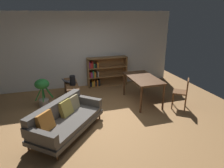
{
  "coord_description": "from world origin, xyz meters",
  "views": [
    {
      "loc": [
        -1.08,
        -4.55,
        2.64
      ],
      "look_at": [
        0.38,
        0.27,
        0.84
      ],
      "focal_mm": 32.19,
      "sensor_mm": 36.0,
      "label": 1
    }
  ],
  "objects_px": {
    "potted_floor_plant": "(43,89)",
    "dining_table": "(143,80)",
    "desk_speaker": "(73,80)",
    "open_laptop": "(70,81)",
    "dining_chair_near": "(183,91)",
    "bookshelf": "(104,72)",
    "media_console": "(72,92)",
    "fabric_couch": "(64,118)"
  },
  "relations": [
    {
      "from": "potted_floor_plant",
      "to": "dining_table",
      "type": "height_order",
      "value": "potted_floor_plant"
    },
    {
      "from": "desk_speaker",
      "to": "potted_floor_plant",
      "type": "height_order",
      "value": "desk_speaker"
    },
    {
      "from": "desk_speaker",
      "to": "potted_floor_plant",
      "type": "bearing_deg",
      "value": -179.31
    },
    {
      "from": "open_laptop",
      "to": "desk_speaker",
      "type": "relative_size",
      "value": 1.49
    },
    {
      "from": "potted_floor_plant",
      "to": "desk_speaker",
      "type": "bearing_deg",
      "value": 0.69
    },
    {
      "from": "dining_chair_near",
      "to": "bookshelf",
      "type": "relative_size",
      "value": 0.59
    },
    {
      "from": "media_console",
      "to": "fabric_couch",
      "type": "bearing_deg",
      "value": -101.36
    },
    {
      "from": "open_laptop",
      "to": "dining_chair_near",
      "type": "relative_size",
      "value": 0.49
    },
    {
      "from": "fabric_couch",
      "to": "media_console",
      "type": "height_order",
      "value": "fabric_couch"
    },
    {
      "from": "potted_floor_plant",
      "to": "bookshelf",
      "type": "bearing_deg",
      "value": 30.82
    },
    {
      "from": "desk_speaker",
      "to": "bookshelf",
      "type": "relative_size",
      "value": 0.2
    },
    {
      "from": "dining_table",
      "to": "fabric_couch",
      "type": "bearing_deg",
      "value": -156.98
    },
    {
      "from": "open_laptop",
      "to": "bookshelf",
      "type": "bearing_deg",
      "value": 36.02
    },
    {
      "from": "dining_chair_near",
      "to": "media_console",
      "type": "bearing_deg",
      "value": 154.3
    },
    {
      "from": "potted_floor_plant",
      "to": "dining_table",
      "type": "relative_size",
      "value": 0.59
    },
    {
      "from": "media_console",
      "to": "bookshelf",
      "type": "relative_size",
      "value": 0.78
    },
    {
      "from": "dining_table",
      "to": "open_laptop",
      "type": "bearing_deg",
      "value": 158.64
    },
    {
      "from": "desk_speaker",
      "to": "potted_floor_plant",
      "type": "distance_m",
      "value": 0.89
    },
    {
      "from": "open_laptop",
      "to": "desk_speaker",
      "type": "bearing_deg",
      "value": -76.62
    },
    {
      "from": "fabric_couch",
      "to": "bookshelf",
      "type": "height_order",
      "value": "bookshelf"
    },
    {
      "from": "media_console",
      "to": "potted_floor_plant",
      "type": "bearing_deg",
      "value": -166.66
    },
    {
      "from": "desk_speaker",
      "to": "potted_floor_plant",
      "type": "relative_size",
      "value": 0.35
    },
    {
      "from": "open_laptop",
      "to": "dining_table",
      "type": "xyz_separation_m",
      "value": [
        2.11,
        -0.83,
        0.11
      ]
    },
    {
      "from": "fabric_couch",
      "to": "open_laptop",
      "type": "height_order",
      "value": "fabric_couch"
    },
    {
      "from": "open_laptop",
      "to": "dining_table",
      "type": "height_order",
      "value": "dining_table"
    },
    {
      "from": "dining_chair_near",
      "to": "dining_table",
      "type": "bearing_deg",
      "value": 142.22
    },
    {
      "from": "fabric_couch",
      "to": "desk_speaker",
      "type": "xyz_separation_m",
      "value": [
        0.38,
        1.57,
        0.38
      ]
    },
    {
      "from": "dining_table",
      "to": "dining_chair_near",
      "type": "height_order",
      "value": "dining_chair_near"
    },
    {
      "from": "desk_speaker",
      "to": "bookshelf",
      "type": "xyz_separation_m",
      "value": [
        1.31,
        1.29,
        -0.2
      ]
    },
    {
      "from": "open_laptop",
      "to": "potted_floor_plant",
      "type": "height_order",
      "value": "potted_floor_plant"
    },
    {
      "from": "media_console",
      "to": "dining_chair_near",
      "type": "relative_size",
      "value": 1.33
    },
    {
      "from": "desk_speaker",
      "to": "fabric_couch",
      "type": "bearing_deg",
      "value": -103.79
    },
    {
      "from": "fabric_couch",
      "to": "desk_speaker",
      "type": "bearing_deg",
      "value": 76.21
    },
    {
      "from": "fabric_couch",
      "to": "desk_speaker",
      "type": "relative_size",
      "value": 6.73
    },
    {
      "from": "fabric_couch",
      "to": "dining_table",
      "type": "distance_m",
      "value": 2.66
    },
    {
      "from": "bookshelf",
      "to": "fabric_couch",
      "type": "bearing_deg",
      "value": -120.67
    },
    {
      "from": "media_console",
      "to": "dining_chair_near",
      "type": "distance_m",
      "value": 3.34
    },
    {
      "from": "media_console",
      "to": "bookshelf",
      "type": "xyz_separation_m",
      "value": [
        1.34,
        1.1,
        0.25
      ]
    },
    {
      "from": "dining_table",
      "to": "dining_chair_near",
      "type": "bearing_deg",
      "value": -37.78
    },
    {
      "from": "fabric_couch",
      "to": "dining_chair_near",
      "type": "xyz_separation_m",
      "value": [
        3.36,
        0.31,
        0.16
      ]
    },
    {
      "from": "potted_floor_plant",
      "to": "dining_chair_near",
      "type": "relative_size",
      "value": 0.96
    },
    {
      "from": "dining_chair_near",
      "to": "open_laptop",
      "type": "bearing_deg",
      "value": 153.05
    }
  ]
}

